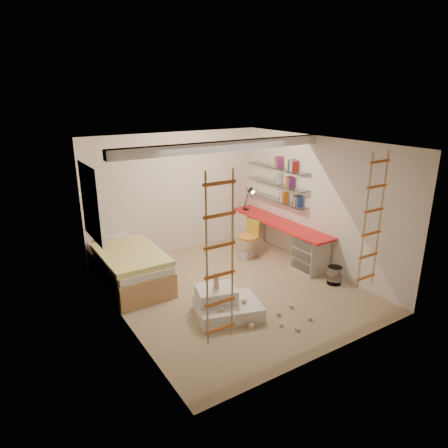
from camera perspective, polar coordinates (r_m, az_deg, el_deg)
floor at (r=7.30m, az=1.27°, el=-9.24°), size 4.50×4.50×0.00m
ceiling_beam at (r=6.78m, az=0.00°, el=11.07°), size 4.00×0.18×0.16m
window_frame at (r=7.30m, az=-18.43°, el=2.89°), size 0.06×1.15×1.35m
window_blind at (r=7.31m, az=-18.13°, el=2.94°), size 0.02×1.00×1.20m
rope_ladder_left at (r=4.65m, az=-0.60°, el=-5.22°), size 0.41×0.04×2.13m
rope_ladder_right at (r=6.40m, az=20.43°, el=0.25°), size 0.41×0.04×2.13m
waste_bin at (r=7.68m, az=15.52°, el=-7.08°), size 0.27×0.27×0.33m
desk at (r=8.71m, az=7.61°, el=-1.79°), size 0.56×2.80×0.75m
shelves at (r=8.70m, az=7.56°, el=5.71°), size 0.25×1.80×0.71m
bed at (r=7.58m, az=-13.39°, el=-5.92°), size 1.02×2.00×0.69m
task_lamp at (r=9.19m, az=3.76°, el=4.18°), size 0.14×0.36×0.57m
swivel_chair at (r=8.48m, az=3.54°, el=-2.95°), size 0.62×0.62×0.82m
play_platform at (r=6.45m, az=0.10°, el=-11.43°), size 1.17×1.02×0.44m
toy_blocks at (r=6.35m, az=4.34°, el=-11.33°), size 1.29×1.18×0.71m
books at (r=8.68m, az=7.59°, el=6.38°), size 0.14×0.64×0.92m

